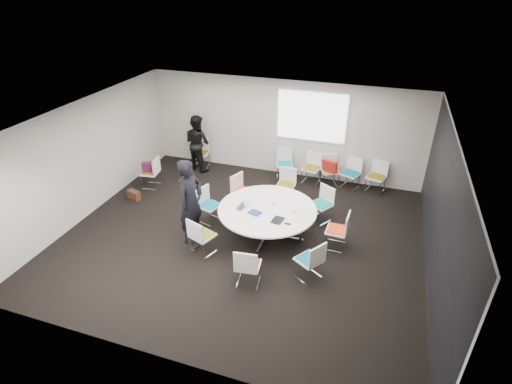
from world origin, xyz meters
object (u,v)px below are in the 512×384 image
(chair_back_a, at_px, (285,170))
(person_back, at_px, (197,143))
(chair_ring_a, at_px, (337,237))
(cup, at_px, (274,203))
(chair_ring_h, at_px, (309,267))
(brown_bag, at_px, (134,195))
(conference_table, at_px, (267,216))
(chair_ring_g, at_px, (248,272))
(laptop, at_px, (244,207))
(chair_ring_e, at_px, (210,211))
(chair_back_d, at_px, (350,179))
(maroon_bag, at_px, (149,167))
(chair_back_c, at_px, (329,176))
(person_main, at_px, (191,202))
(chair_ring_f, at_px, (203,242))
(chair_back_b, at_px, (311,174))
(chair_spare_left, at_px, (152,178))
(chair_ring_b, at_px, (321,210))
(chair_back_e, at_px, (375,182))
(chair_person_back, at_px, (201,158))
(chair_ring_d, at_px, (243,197))
(chair_ring_c, at_px, (285,191))

(chair_back_a, xyz_separation_m, person_back, (-2.66, -0.20, 0.58))
(chair_ring_a, xyz_separation_m, cup, (-1.48, 0.13, 0.50))
(chair_ring_h, xyz_separation_m, brown_bag, (-5.08, 1.61, -0.16))
(conference_table, distance_m, chair_ring_g, 1.69)
(chair_back_a, xyz_separation_m, laptop, (-0.16, -3.05, 0.47))
(chair_ring_e, relative_size, cup, 9.78)
(chair_back_d, xyz_separation_m, maroon_bag, (-5.32, -1.69, 0.34))
(person_back, bearing_deg, chair_back_c, -156.84)
(chair_back_a, xyz_separation_m, person_main, (-1.20, -3.59, 0.71))
(chair_ring_f, relative_size, chair_back_b, 1.00)
(chair_back_c, height_order, chair_spare_left, same)
(chair_ring_a, xyz_separation_m, chair_ring_b, (-0.53, 0.97, 0.00))
(conference_table, relative_size, chair_back_b, 2.52)
(chair_back_e, relative_size, chair_person_back, 1.00)
(maroon_bag, bearing_deg, chair_back_d, 17.59)
(chair_back_e, xyz_separation_m, laptop, (-2.74, -3.05, 0.47))
(chair_ring_d, relative_size, chair_back_c, 1.00)
(chair_ring_a, bearing_deg, person_back, 62.62)
(conference_table, xyz_separation_m, chair_ring_e, (-1.50, 0.15, -0.26))
(chair_ring_c, xyz_separation_m, chair_ring_g, (0.12, -3.36, 0.00))
(chair_back_e, xyz_separation_m, chair_person_back, (-5.25, -0.04, 0.00))
(chair_ring_a, xyz_separation_m, chair_ring_e, (-3.08, 0.08, 0.00))
(chair_back_a, relative_size, chair_back_b, 1.00)
(chair_ring_g, relative_size, person_main, 0.45)
(chair_ring_e, xyz_separation_m, chair_back_d, (3.03, 2.79, 0.00))
(conference_table, relative_size, chair_ring_d, 2.52)
(chair_spare_left, bearing_deg, chair_ring_a, -110.05)
(chair_ring_c, distance_m, chair_back_d, 1.97)
(cup, bearing_deg, laptop, -153.52)
(chair_ring_a, bearing_deg, chair_back_a, 36.76)
(chair_person_back, bearing_deg, chair_ring_e, 112.16)
(chair_ring_a, distance_m, brown_bag, 5.47)
(chair_ring_b, xyz_separation_m, person_main, (-2.61, -1.68, 0.71))
(chair_ring_c, bearing_deg, chair_ring_e, 47.59)
(conference_table, relative_size, chair_ring_c, 2.52)
(chair_back_b, xyz_separation_m, person_back, (-3.45, -0.17, 0.58))
(chair_spare_left, xyz_separation_m, brown_bag, (-0.10, -0.76, -0.16))
(chair_ring_c, xyz_separation_m, chair_person_back, (-3.02, 1.21, 0.00))
(chair_ring_d, relative_size, brown_bag, 2.44)
(chair_ring_a, bearing_deg, brown_bag, 88.35)
(chair_back_e, bearing_deg, chair_back_c, 18.80)
(chair_ring_b, relative_size, chair_ring_f, 1.00)
(person_main, bearing_deg, chair_ring_f, -123.15)
(chair_ring_c, height_order, maroon_bag, chair_ring_c)
(chair_spare_left, bearing_deg, brown_bag, 165.03)
(chair_ring_d, relative_size, chair_back_d, 1.00)
(chair_ring_h, relative_size, cup, 9.78)
(chair_ring_h, relative_size, person_back, 0.52)
(chair_back_d, height_order, maroon_bag, chair_back_d)
(chair_ring_f, relative_size, chair_person_back, 1.00)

